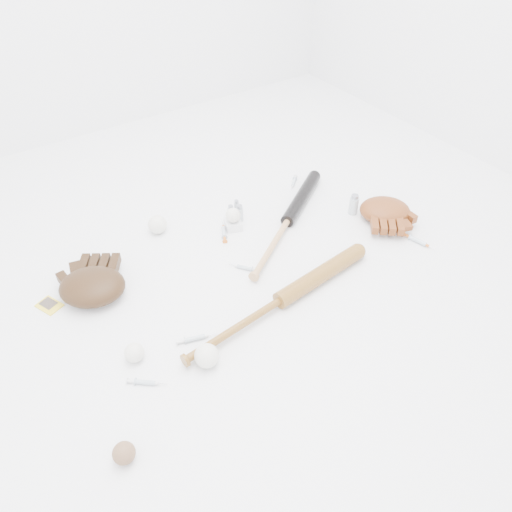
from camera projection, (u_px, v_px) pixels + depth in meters
bat_dark at (288, 221)px, 2.17m from camera, size 0.72×0.50×0.06m
bat_wood at (281, 300)px, 1.81m from camera, size 0.89×0.16×0.07m
glove_dark at (92, 286)px, 1.83m from camera, size 0.40×0.40×0.10m
glove_tan at (385, 210)px, 2.20m from camera, size 0.37×0.37×0.10m
trading_card at (49, 305)px, 1.83m from camera, size 0.09×0.11×0.00m
pedestal at (233, 225)px, 2.17m from camera, size 0.09×0.09×0.04m
baseball_on_pedestal at (233, 215)px, 2.14m from camera, size 0.06×0.06×0.06m
baseball_left at (134, 353)px, 1.63m from camera, size 0.07×0.07×0.07m
baseball_upper at (157, 225)px, 2.14m from camera, size 0.08×0.08×0.08m
baseball_mid at (207, 356)px, 1.61m from camera, size 0.08×0.08×0.08m
baseball_aged at (124, 453)px, 1.37m from camera, size 0.06×0.06×0.06m
syringe_0 at (195, 338)px, 1.71m from camera, size 0.15×0.07×0.02m
syringe_1 at (245, 268)px, 1.98m from camera, size 0.10×0.12×0.02m
syringe_2 at (224, 232)px, 2.15m from camera, size 0.09×0.15×0.02m
syringe_3 at (418, 241)px, 2.10m from camera, size 0.06×0.17×0.02m
syringe_4 at (294, 182)px, 2.44m from camera, size 0.11×0.11×0.02m
syringe_5 at (145, 382)px, 1.57m from camera, size 0.12×0.11×0.02m
vial_0 at (231, 212)px, 2.21m from camera, size 0.03×0.03×0.07m
vial_1 at (237, 206)px, 2.25m from camera, size 0.02×0.02×0.06m
vial_2 at (240, 213)px, 2.20m from camera, size 0.03×0.03×0.08m
vial_3 at (354, 204)px, 2.24m from camera, size 0.04×0.04×0.10m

